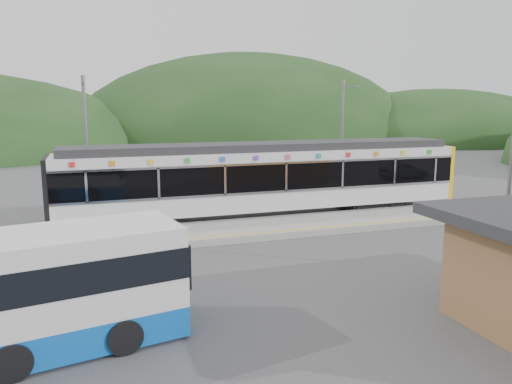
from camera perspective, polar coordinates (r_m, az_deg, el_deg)
name	(u,v)px	position (r m, az deg, el deg)	size (l,w,h in m)	color
ground	(284,252)	(19.41, 3.24, -6.89)	(120.00, 120.00, 0.00)	#4C4C4F
hills	(356,213)	(26.67, 11.37, -2.39)	(146.00, 149.00, 26.00)	#1E3D19
platform	(257,229)	(22.35, 0.08, -4.20)	(26.00, 3.20, 0.30)	#9E9E99
yellow_line	(267,232)	(21.12, 1.22, -4.61)	(26.00, 0.10, 0.01)	yellow
train	(266,177)	(24.93, 1.14, 1.77)	(20.44, 3.01, 3.74)	black
catenary_mast_west	(87,145)	(25.84, -18.78, 5.07)	(0.18, 1.80, 7.00)	slate
catenary_mast_east	(342,139)	(29.39, 9.79, 5.99)	(0.18, 1.80, 7.00)	slate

